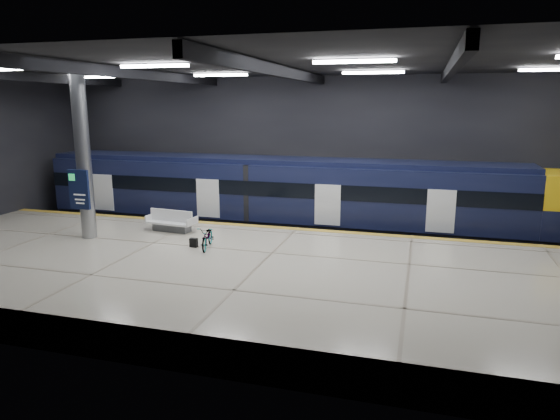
% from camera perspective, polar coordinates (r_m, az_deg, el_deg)
% --- Properties ---
extents(ground, '(30.00, 30.00, 0.00)m').
position_cam_1_polar(ground, '(20.08, -0.05, -7.09)').
color(ground, black).
rests_on(ground, ground).
extents(room_shell, '(30.10, 16.10, 8.05)m').
position_cam_1_polar(room_shell, '(18.98, -0.06, 9.45)').
color(room_shell, black).
rests_on(room_shell, ground).
extents(platform, '(30.00, 11.00, 1.10)m').
position_cam_1_polar(platform, '(17.64, -2.32, -7.96)').
color(platform, beige).
rests_on(platform, ground).
extents(safety_strip, '(30.00, 0.40, 0.01)m').
position_cam_1_polar(safety_strip, '(22.30, 1.90, -2.16)').
color(safety_strip, gold).
rests_on(safety_strip, platform).
extents(rails, '(30.00, 1.52, 0.16)m').
position_cam_1_polar(rails, '(25.15, 3.42, -2.94)').
color(rails, gray).
rests_on(rails, ground).
extents(train, '(29.40, 2.84, 3.79)m').
position_cam_1_polar(train, '(24.72, 3.32, 1.50)').
color(train, black).
rests_on(train, ground).
extents(bench, '(2.25, 1.12, 0.96)m').
position_cam_1_polar(bench, '(22.35, -12.28, -1.53)').
color(bench, '#595B60').
rests_on(bench, platform).
extents(bicycle, '(0.96, 1.81, 0.90)m').
position_cam_1_polar(bicycle, '(19.45, -8.27, -3.07)').
color(bicycle, '#99999E').
rests_on(bicycle, platform).
extents(pannier_bag, '(0.31, 0.19, 0.35)m').
position_cam_1_polar(pannier_bag, '(19.77, -9.84, -3.70)').
color(pannier_bag, black).
rests_on(pannier_bag, platform).
extents(info_column, '(0.90, 0.78, 6.90)m').
position_cam_1_polar(info_column, '(21.80, -21.61, 5.63)').
color(info_column, '#9EA0A5').
rests_on(info_column, platform).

